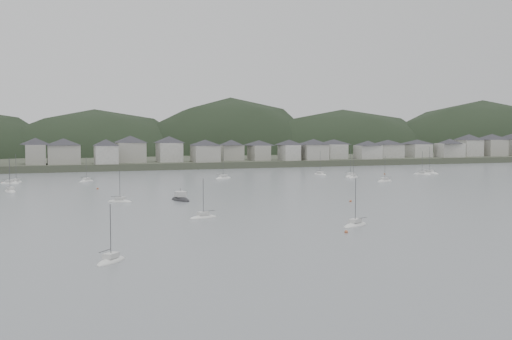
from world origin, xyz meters
name	(u,v)px	position (x,y,z in m)	size (l,w,h in m)	color
ground	(376,224)	(0.00, 0.00, 0.00)	(900.00, 900.00, 0.00)	slate
far_shore_land	(144,155)	(0.00, 295.00, 1.50)	(900.00, 250.00, 3.00)	#383D2D
forested_ridge	(159,178)	(4.83, 269.40, -11.28)	(851.55, 103.94, 102.57)	black
waterfront_town	(282,148)	(50.59, 183.34, 8.66)	(451.48, 28.46, 12.92)	#A5A397
sailboat_lead	(10,191)	(-72.20, 90.61, 0.18)	(4.82, 8.43, 10.99)	silver
moored_fleet	(275,191)	(3.10, 66.55, 0.18)	(239.57, 149.43, 12.66)	silver
motor_launch_far	(180,199)	(-28.65, 52.96, 0.28)	(4.99, 9.29, 4.09)	black
mooring_buoys	(315,193)	(12.12, 57.01, 0.15)	(173.98, 138.35, 0.70)	#B25E3B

